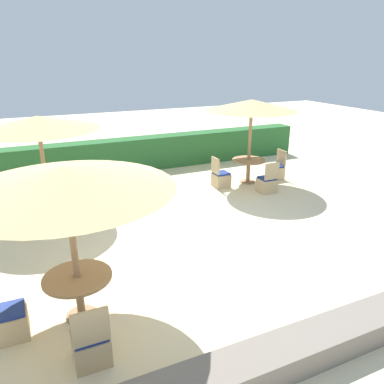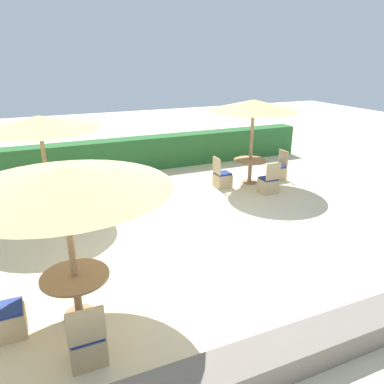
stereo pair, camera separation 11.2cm
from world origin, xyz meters
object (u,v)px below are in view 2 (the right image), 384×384
Objects in this scene: patio_chair_back_right_south at (268,184)px; parasol_back_left at (39,123)px; patio_chair_front_left_west at (7,319)px; round_table_back_right at (250,165)px; round_table_front_left at (76,285)px; parasol_front_left at (63,178)px; round_table_back_left at (49,191)px; patio_chair_front_left_south at (87,344)px; patio_chair_back_left_south at (54,217)px; patio_chair_back_left_east at (89,196)px; patio_chair_back_right_east at (277,171)px; parasol_back_right at (253,105)px; patio_chair_back_right_west at (222,179)px.

patio_chair_back_right_south is 0.33× the size of parasol_back_left.
patio_chair_back_right_south is (6.83, 3.47, 0.00)m from patio_chair_front_left_west.
round_table_front_left is at bearing -142.65° from round_table_back_right.
parasol_back_left reaches higher than parasol_front_left.
patio_chair_front_left_south is at bearing -89.34° from round_table_back_left.
parasol_back_left is at bearing 170.18° from patio_chair_back_right_south.
patio_chair_back_left_south is (-0.05, 4.45, 0.00)m from patio_chair_front_left_south.
parasol_front_left is at bearing -88.88° from patio_chair_back_left_south.
parasol_front_left is 4.47m from parasol_back_left.
patio_chair_back_left_south is at bearing 137.01° from patio_chair_back_left_east.
parasol_front_left is 2.92× the size of round_table_back_right.
patio_chair_front_left_south is at bearing 170.52° from patio_chair_back_left_east.
parasol_front_left reaches higher than patio_chair_front_left_west.
parasol_back_left reaches higher than round_table_back_left.
patio_chair_back_right_south is at bearing 37.09° from patio_chair_front_left_south.
patio_chair_back_left_south is at bearing -89.22° from round_table_back_left.
parasol_front_left is 3.22× the size of patio_chair_back_right_east.
patio_chair_back_right_south is at bearing -89.39° from parasol_back_right.
patio_chair_back_right_east is (1.02, -0.05, -0.31)m from round_table_back_right.
patio_chair_back_left_south is (0.92, 3.49, 0.00)m from patio_chair_front_left_west.
round_table_back_right is (5.84, 5.43, 0.31)m from patio_chair_front_left_south.
patio_chair_back_right_west is 0.33× the size of parasol_back_left.
parasol_front_left is 1.05× the size of parasol_back_left.
round_table_front_left is 1.09× the size of patio_chair_back_left_east.
parasol_back_right reaches higher than patio_chair_back_right_west.
parasol_back_right reaches higher than parasol_back_left.
patio_chair_back_left_south is (0.01, -1.00, -0.30)m from round_table_back_left.
parasol_back_right is 2.92× the size of patio_chair_back_left_east.
parasol_front_left is at bearing 26.57° from round_table_front_left.
round_table_front_left is 0.92× the size of round_table_back_left.
patio_chair_back_right_south is (5.86, 4.43, 0.00)m from patio_chair_front_left_south.
round_table_back_left is (-0.08, 4.47, -1.67)m from parasol_front_left.
parasol_back_right reaches higher than patio_chair_front_left_west.
parasol_back_right is at bearing -90.67° from patio_chair_back_left_east.
parasol_front_left is at bearing -142.65° from parasol_back_right.
patio_chair_back_right_south is 5.05m from patio_chair_back_left_east.
patio_chair_back_right_south and patio_chair_back_right_east have the same top height.
patio_chair_back_right_east is 1.00× the size of patio_chair_back_left_south.
patio_chair_back_right_west is (-0.98, -0.01, -2.13)m from parasol_back_right.
patio_chair_back_right_west is at bearing 134.98° from patio_chair_back_right_south.
round_table_front_left is at bearing -47.49° from patio_chair_back_right_west.
patio_chair_back_right_east is 1.00× the size of patio_chair_back_right_west.
patio_chair_back_left_east is at bearing 2.04° from round_table_back_left.
patio_chair_back_left_south is (-0.07, 3.47, -1.97)m from parasol_front_left.
parasol_back_right reaches higher than round_table_back_right.
parasol_back_left is at bearing 168.59° from patio_chair_front_left_west.
patio_chair_back_right_south is 1.00× the size of patio_chair_back_right_west.
patio_chair_back_left_east is (-4.93, 0.06, -0.31)m from round_table_back_right.
patio_chair_front_left_south is 1.36m from patio_chair_front_left_west.
patio_chair_back_right_east is (1.02, -0.05, -2.13)m from parasol_back_right.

